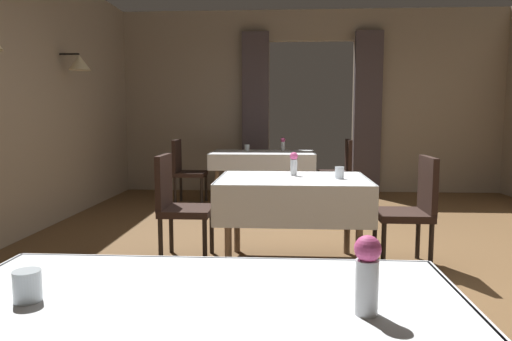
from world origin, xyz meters
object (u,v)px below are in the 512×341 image
chair_far_right (340,168)px  flower_vase_mid (294,163)px  glass_mid_b (340,173)px  glass_near_b (27,286)px  flower_vase_far (283,144)px  dining_table_far (263,158)px  chair_mid_right (413,206)px  chair_mid_left (177,202)px  glass_far_b (247,148)px  dining_table_mid (293,190)px  chair_far_left (185,168)px  flower_vase_near (367,272)px

chair_far_right → flower_vase_mid: (-0.73, -2.83, 0.35)m
glass_mid_b → flower_vase_mid: bearing=152.6°
flower_vase_mid → glass_near_b: bearing=-105.4°
flower_vase_mid → flower_vase_far: 2.96m
glass_near_b → flower_vase_far: size_ratio=0.43×
dining_table_far → chair_mid_right: 3.16m
chair_mid_left → chair_mid_right: bearing=-1.6°
chair_far_right → glass_far_b: (-1.38, 0.14, 0.28)m
dining_table_mid → chair_far_left: 3.16m
dining_table_mid → flower_vase_mid: size_ratio=6.14×
chair_mid_right → glass_near_b: (-1.80, -2.78, 0.28)m
glass_far_b → chair_mid_left: bearing=-97.1°
chair_far_left → glass_near_b: size_ratio=10.60×
dining_table_far → glass_near_b: (-0.40, -5.61, 0.13)m
chair_mid_left → glass_far_b: size_ratio=9.93×
chair_far_right → glass_mid_b: bearing=-96.7°
chair_mid_right → chair_far_right: bearing=95.3°
dining_table_mid → chair_far_left: bearing=118.6°
chair_far_left → flower_vase_far: (1.42, 0.33, 0.34)m
chair_far_right → chair_far_left: same height
glass_mid_b → flower_vase_near: bearing=-95.0°
chair_far_right → chair_far_left: size_ratio=1.00×
chair_mid_left → glass_mid_b: chair_mid_left is taller
dining_table_far → flower_vase_near: size_ratio=7.06×
flower_vase_near → glass_mid_b: (0.24, 2.72, -0.06)m
chair_far_right → chair_far_left: bearing=-174.6°
chair_far_right → dining_table_far: bearing=-174.4°
chair_mid_right → glass_far_b: (-1.65, 3.08, 0.28)m
dining_table_mid → dining_table_far: bearing=97.6°
dining_table_far → glass_near_b: bearing=-94.1°
chair_far_right → flower_vase_near: size_ratio=4.42×
chair_mid_left → chair_mid_right: same height
flower_vase_far → glass_far_b: 0.54m
chair_mid_left → chair_mid_right: (2.03, -0.06, 0.00)m
dining_table_mid → glass_far_b: (-0.64, 3.12, 0.16)m
chair_mid_right → dining_table_far: bearing=116.3°
dining_table_far → flower_vase_near: bearing=-84.6°
glass_near_b → flower_vase_mid: size_ratio=0.43×
dining_table_far → glass_near_b: glass_near_b is taller
glass_near_b → flower_vase_far: (0.69, 5.84, 0.07)m
chair_mid_right → glass_mid_b: bearing=-172.3°
flower_vase_near → glass_far_b: 5.94m
flower_vase_near → flower_vase_mid: bearing=92.7°
dining_table_mid → flower_vase_mid: flower_vase_mid is taller
chair_mid_right → flower_vase_far: flower_vase_far is taller
chair_far_left → flower_vase_far: size_ratio=4.60×
chair_mid_right → flower_vase_mid: flower_vase_mid is taller
chair_far_right → glass_near_b: chair_far_right is taller
chair_far_left → flower_vase_near: size_ratio=4.42×
chair_mid_left → glass_near_b: bearing=-85.4°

